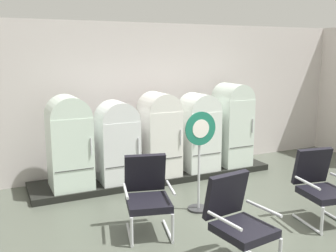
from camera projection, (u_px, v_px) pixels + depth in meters
name	position (u px, v px, depth m)	size (l,w,h in m)	color
back_wall	(142.00, 98.00, 7.57)	(11.76, 0.12, 2.89)	silver
display_plinth	(156.00, 175.00, 7.27)	(4.53, 0.95, 0.11)	black
refrigerator_0	(69.00, 140.00, 6.35)	(0.67, 0.70, 1.53)	silver
refrigerator_1	(117.00, 140.00, 6.67)	(0.66, 0.62, 1.41)	white
refrigerator_2	(159.00, 132.00, 7.03)	(0.63, 0.70, 1.51)	white
refrigerator_3	(199.00, 130.00, 7.35)	(0.64, 0.65, 1.46)	white
refrigerator_4	(232.00, 122.00, 7.68)	(0.59, 0.71, 1.62)	silver
armchair_left	(147.00, 192.00, 5.06)	(0.72, 0.82, 1.01)	silver
armchair_right	(320.00, 184.00, 5.38)	(0.69, 0.79, 1.01)	silver
armchair_center	(237.00, 218.00, 4.29)	(0.68, 0.78, 1.01)	silver
sign_stand	(200.00, 161.00, 5.68)	(0.49, 0.32, 1.50)	#2D2D30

